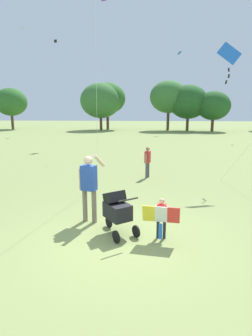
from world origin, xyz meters
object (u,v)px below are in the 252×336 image
person_adult_flyer (89,183)px  person_red_shirt (148,160)px  kite_orange_delta (231,58)px  child_with_butterfly_kite (161,215)px  stroller (117,209)px

person_adult_flyer → person_red_shirt: 5.05m
person_adult_flyer → person_red_shirt: (1.48, 4.82, -0.27)m
person_adult_flyer → kite_orange_delta: bearing=45.2°
child_with_butterfly_kite → kite_orange_delta: (2.74, 5.41, 4.10)m
person_adult_flyer → stroller: person_adult_flyer is taller
person_red_shirt → child_with_butterfly_kite: bearing=-87.1°
person_red_shirt → stroller: bearing=-97.4°
person_adult_flyer → person_red_shirt: size_ratio=1.38×
person_adult_flyer → kite_orange_delta: size_ratio=0.34×
child_with_butterfly_kite → person_red_shirt: size_ratio=0.72×
person_adult_flyer → stroller: size_ratio=1.71×
kite_orange_delta → person_red_shirt: size_ratio=4.08×
child_with_butterfly_kite → person_adult_flyer: 2.03m
stroller → kite_orange_delta: 7.59m
child_with_butterfly_kite → person_adult_flyer: size_ratio=0.52×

